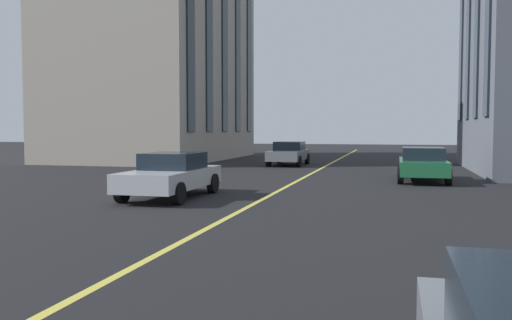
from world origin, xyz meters
The scene contains 5 objects.
lane_centre_line centered at (20.00, 0.00, 0.00)m, with size 80.00×0.16×0.01m.
car_green_near centered at (26.92, -4.90, 0.70)m, with size 4.40×1.95×1.37m.
car_silver_mid centered at (19.60, 2.83, 0.70)m, with size 4.40×1.95×1.37m.
car_grey_parked_b centered at (35.17, 2.20, 0.70)m, with size 4.40×1.95×1.37m.
building_left_near centered at (39.37, 12.40, 6.97)m, with size 15.69×9.93×13.94m.
Camera 1 is at (4.28, -3.83, 2.10)m, focal length 37.86 mm.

